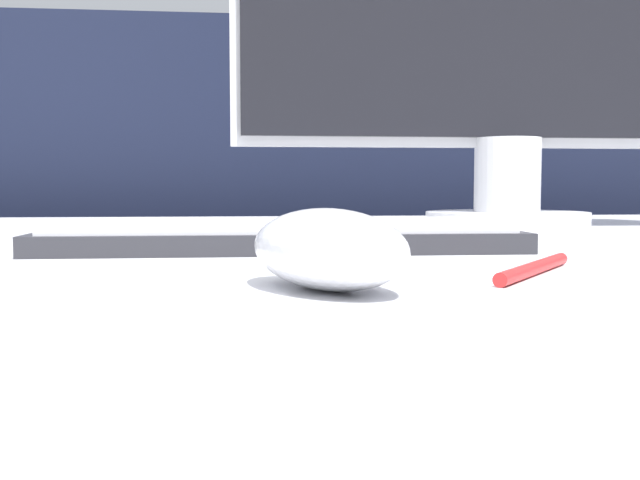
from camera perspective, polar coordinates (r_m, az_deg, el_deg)
name	(u,v)px	position (r m, az deg, el deg)	size (l,w,h in m)	color
partition_panel	(247,317)	(1.43, -5.55, -5.82)	(5.00, 0.03, 1.12)	black
computer_mouse_near	(327,249)	(0.38, 0.55, -0.69)	(0.10, 0.13, 0.04)	silver
keyboard	(281,236)	(0.62, -3.02, 0.34)	(0.39, 0.13, 0.02)	#28282D
monitor	(510,4)	(0.98, 14.27, 17.01)	(0.68, 0.20, 0.51)	silver
pen	(534,268)	(0.46, 16.02, -2.07)	(0.09, 0.11, 0.01)	red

